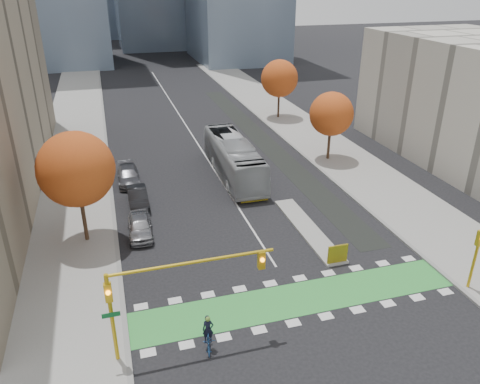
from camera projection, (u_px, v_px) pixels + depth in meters
ground at (307, 315)px, 26.58m from camera, size 300.00×300.00×0.00m
sidewalk_west at (70, 197)px, 40.49m from camera, size 7.00×120.00×0.15m
sidewalk_east at (350, 164)px, 47.36m from camera, size 7.00×120.00×0.15m
curb_west at (111, 192)px, 41.38m from camera, size 0.30×120.00×0.16m
curb_east at (318, 168)px, 46.47m from camera, size 0.30×120.00×0.16m
bike_crossing at (297, 299)px, 27.88m from camera, size 20.00×3.00×0.01m
centre_line at (183, 121)px, 61.33m from camera, size 0.15×70.00×0.01m
bike_lane_paint at (262, 140)px, 54.55m from camera, size 2.50×50.00×0.01m
median_island at (307, 229)px, 35.38m from camera, size 1.60×10.00×0.16m
hazard_board at (338, 254)px, 30.91m from camera, size 1.40×0.12×1.30m
tree_west at (76, 169)px, 31.56m from camera, size 5.20×5.20×8.22m
tree_east_near at (331, 114)px, 46.68m from camera, size 4.40×4.40×7.08m
tree_east_far at (279, 79)px, 60.55m from camera, size 4.80×4.80×7.65m
traffic_signal_west at (164, 286)px, 22.40m from camera, size 8.53×0.56×5.20m
traffic_signal_east at (477, 251)px, 27.65m from camera, size 0.35×0.43×4.10m
cyclist at (208, 338)px, 23.96m from camera, size 0.90×1.84×2.04m
bus at (234, 158)px, 44.13m from camera, size 3.23×13.01×3.61m
parked_car_a at (140, 226)px, 34.42m from camera, size 1.95×4.43×1.48m
parked_car_b at (138, 197)px, 38.85m from camera, size 1.57×4.43×1.46m
parked_car_c at (128, 176)px, 43.10m from camera, size 2.04×4.86×1.40m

